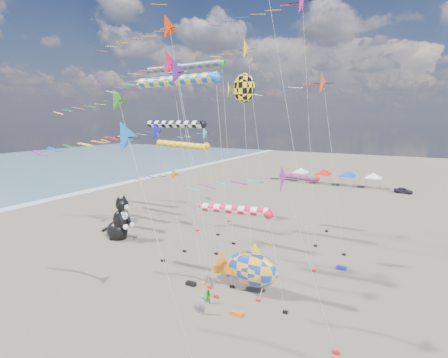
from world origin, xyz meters
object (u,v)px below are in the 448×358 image
at_px(child_green, 208,297).
at_px(child_blue, 228,270).
at_px(person_adult, 202,305).
at_px(fish_inflatable, 252,269).
at_px(parked_car, 403,190).
at_px(cat_inflatable, 118,217).

bearing_deg(child_green, child_blue, 89.48).
bearing_deg(child_blue, person_adult, -105.40).
relative_size(fish_inflatable, parked_car, 1.79).
bearing_deg(child_green, cat_inflatable, 145.47).
relative_size(cat_inflatable, parked_car, 1.64).
distance_m(cat_inflatable, fish_inflatable, 19.52).
xyz_separation_m(person_adult, parked_car, (11.65, 53.68, -0.19)).
xyz_separation_m(fish_inflatable, child_blue, (-3.11, 1.82, -1.52)).
height_order(fish_inflatable, child_green, fish_inflatable).
xyz_separation_m(cat_inflatable, child_green, (16.81, -7.46, -2.14)).
distance_m(cat_inflatable, parked_car, 53.26).
bearing_deg(fish_inflatable, child_blue, 149.68).
height_order(cat_inflatable, person_adult, cat_inflatable).
bearing_deg(cat_inflatable, child_green, -23.60).
bearing_deg(parked_car, fish_inflatable, 173.34).
bearing_deg(child_blue, cat_inflatable, 144.63).
bearing_deg(child_green, fish_inflatable, 44.37).
distance_m(child_blue, parked_car, 48.93).
height_order(cat_inflatable, parked_car, cat_inflatable).
bearing_deg(parked_car, person_adult, 172.43).
bearing_deg(person_adult, cat_inflatable, 114.01).
height_order(cat_inflatable, fish_inflatable, cat_inflatable).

